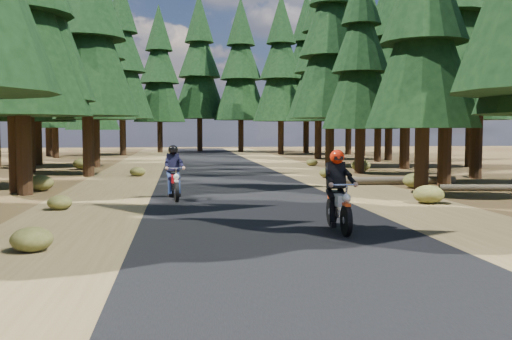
{
  "coord_description": "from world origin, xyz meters",
  "views": [
    {
      "loc": [
        -2.04,
        -13.84,
        2.18
      ],
      "look_at": [
        0.0,
        1.5,
        1.1
      ],
      "focal_mm": 40.0,
      "sensor_mm": 36.0,
      "label": 1
    }
  ],
  "objects_px": {
    "rider_lead": "(339,204)",
    "rider_follow": "(174,182)",
    "log_far": "(497,188)",
    "log_near": "(395,181)"
  },
  "relations": [
    {
      "from": "rider_lead",
      "to": "rider_follow",
      "type": "xyz_separation_m",
      "value": [
        -3.58,
        6.08,
        -0.01
      ]
    },
    {
      "from": "log_far",
      "to": "log_near",
      "type": "bearing_deg",
      "value": 141.73
    },
    {
      "from": "rider_follow",
      "to": "log_near",
      "type": "bearing_deg",
      "value": -162.99
    },
    {
      "from": "rider_follow",
      "to": "log_far",
      "type": "bearing_deg",
      "value": 178.73
    },
    {
      "from": "rider_lead",
      "to": "rider_follow",
      "type": "height_order",
      "value": "rider_lead"
    },
    {
      "from": "log_near",
      "to": "rider_lead",
      "type": "bearing_deg",
      "value": -117.48
    },
    {
      "from": "log_near",
      "to": "log_far",
      "type": "relative_size",
      "value": 1.21
    },
    {
      "from": "log_far",
      "to": "rider_follow",
      "type": "bearing_deg",
      "value": -167.23
    },
    {
      "from": "rider_lead",
      "to": "rider_follow",
      "type": "relative_size",
      "value": 1.0
    },
    {
      "from": "log_near",
      "to": "log_far",
      "type": "height_order",
      "value": "log_near"
    }
  ]
}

